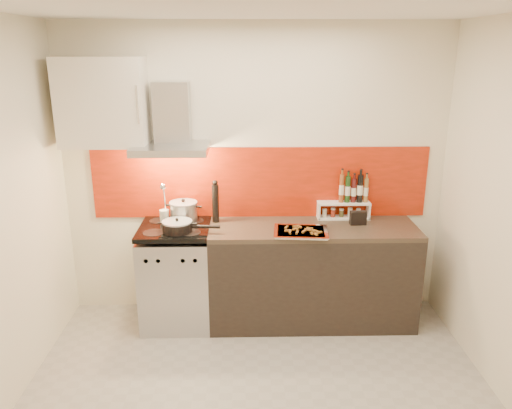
{
  "coord_description": "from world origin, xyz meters",
  "views": [
    {
      "loc": [
        -0.08,
        -2.94,
        2.37
      ],
      "look_at": [
        0.0,
        0.95,
        1.15
      ],
      "focal_mm": 35.0,
      "sensor_mm": 36.0,
      "label": 1
    }
  ],
  "objects_px": {
    "range_stove": "(177,276)",
    "baking_tray": "(301,232)",
    "pepper_mill": "(215,202)",
    "counter": "(312,274)",
    "saute_pan": "(178,226)",
    "stock_pot": "(184,212)"
  },
  "relations": [
    {
      "from": "stock_pot",
      "to": "pepper_mill",
      "type": "height_order",
      "value": "pepper_mill"
    },
    {
      "from": "stock_pot",
      "to": "baking_tray",
      "type": "height_order",
      "value": "stock_pot"
    },
    {
      "from": "range_stove",
      "to": "saute_pan",
      "type": "bearing_deg",
      "value": -65.67
    },
    {
      "from": "counter",
      "to": "stock_pot",
      "type": "bearing_deg",
      "value": 173.49
    },
    {
      "from": "counter",
      "to": "pepper_mill",
      "type": "bearing_deg",
      "value": 170.46
    },
    {
      "from": "counter",
      "to": "baking_tray",
      "type": "distance_m",
      "value": 0.51
    },
    {
      "from": "baking_tray",
      "to": "saute_pan",
      "type": "bearing_deg",
      "value": 177.35
    },
    {
      "from": "counter",
      "to": "baking_tray",
      "type": "relative_size",
      "value": 3.82
    },
    {
      "from": "range_stove",
      "to": "pepper_mill",
      "type": "height_order",
      "value": "pepper_mill"
    },
    {
      "from": "saute_pan",
      "to": "baking_tray",
      "type": "bearing_deg",
      "value": -2.65
    },
    {
      "from": "pepper_mill",
      "to": "range_stove",
      "type": "bearing_deg",
      "value": -157.13
    },
    {
      "from": "counter",
      "to": "stock_pot",
      "type": "height_order",
      "value": "stock_pot"
    },
    {
      "from": "range_stove",
      "to": "baking_tray",
      "type": "height_order",
      "value": "baking_tray"
    },
    {
      "from": "range_stove",
      "to": "saute_pan",
      "type": "relative_size",
      "value": 1.87
    },
    {
      "from": "range_stove",
      "to": "baking_tray",
      "type": "bearing_deg",
      "value": -8.47
    },
    {
      "from": "pepper_mill",
      "to": "baking_tray",
      "type": "xyz_separation_m",
      "value": [
        0.72,
        -0.31,
        -0.17
      ]
    },
    {
      "from": "baking_tray",
      "to": "stock_pot",
      "type": "bearing_deg",
      "value": 163.7
    },
    {
      "from": "range_stove",
      "to": "saute_pan",
      "type": "height_order",
      "value": "saute_pan"
    },
    {
      "from": "range_stove",
      "to": "pepper_mill",
      "type": "distance_m",
      "value": 0.75
    },
    {
      "from": "counter",
      "to": "saute_pan",
      "type": "distance_m",
      "value": 1.26
    },
    {
      "from": "counter",
      "to": "stock_pot",
      "type": "distance_m",
      "value": 1.26
    },
    {
      "from": "stock_pot",
      "to": "pepper_mill",
      "type": "distance_m",
      "value": 0.29
    }
  ]
}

